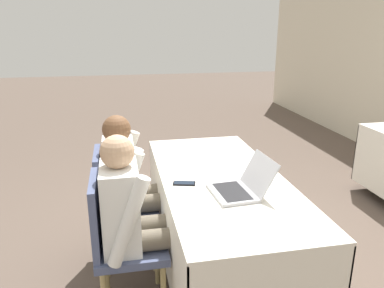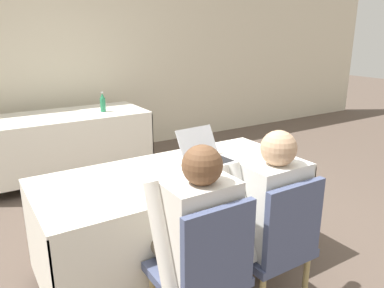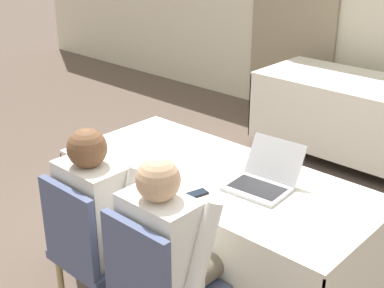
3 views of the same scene
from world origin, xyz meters
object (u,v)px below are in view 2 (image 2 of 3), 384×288
at_px(person_checkered_shirt, 193,233).
at_px(person_white_shirt, 265,210).
at_px(cell_phone, 208,182).
at_px(water_bottle, 103,103).
at_px(chair_near_right, 275,242).
at_px(laptop, 207,156).
at_px(chair_near_left, 204,270).

xyz_separation_m(person_checkered_shirt, person_white_shirt, (0.50, 0.00, 0.00)).
height_order(cell_phone, water_bottle, water_bottle).
distance_m(cell_phone, chair_near_right, 0.54).
height_order(laptop, person_checkered_shirt, person_checkered_shirt).
height_order(water_bottle, person_white_shirt, person_white_shirt).
xyz_separation_m(water_bottle, person_white_shirt, (0.00, -2.80, -0.20)).
bearing_deg(person_white_shirt, laptop, -93.39).
relative_size(laptop, water_bottle, 1.61).
bearing_deg(chair_near_left, person_checkered_shirt, -90.00).
distance_m(chair_near_right, person_white_shirt, 0.19).
height_order(laptop, chair_near_left, laptop).
relative_size(water_bottle, chair_near_left, 0.26).
height_order(chair_near_left, chair_near_right, same).
distance_m(water_bottle, person_white_shirt, 2.80).
bearing_deg(laptop, chair_near_right, -97.13).
bearing_deg(laptop, chair_near_left, -129.35).
distance_m(chair_near_left, chair_near_right, 0.50).
xyz_separation_m(chair_near_left, person_white_shirt, (0.50, 0.10, 0.16)).
bearing_deg(chair_near_left, cell_phone, -126.37).
relative_size(cell_phone, chair_near_right, 0.18).
bearing_deg(person_white_shirt, water_bottle, -90.00).
relative_size(person_checkered_shirt, person_white_shirt, 1.00).
xyz_separation_m(cell_phone, water_bottle, (0.17, 2.45, 0.10)).
bearing_deg(person_checkered_shirt, water_bottle, -100.12).
relative_size(water_bottle, chair_near_right, 0.26).
xyz_separation_m(cell_phone, chair_near_right, (0.17, -0.45, -0.26)).
xyz_separation_m(water_bottle, chair_near_right, (0.00, -2.90, -0.36)).
bearing_deg(cell_phone, water_bottle, 100.88).
bearing_deg(person_checkered_shirt, laptop, -129.16).
bearing_deg(person_white_shirt, cell_phone, -63.65).
bearing_deg(laptop, person_white_shirt, -97.59).
bearing_deg(cell_phone, chair_near_left, -111.52).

